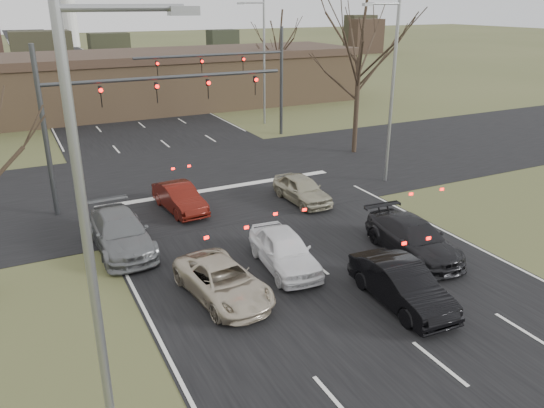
{
  "coord_description": "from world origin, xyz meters",
  "views": [
    {
      "loc": [
        -9.89,
        -13.03,
        9.7
      ],
      "look_at": [
        -0.87,
        4.92,
        2.0
      ],
      "focal_mm": 35.0,
      "sensor_mm": 36.0,
      "label": 1
    }
  ],
  "objects_px": {
    "car_silver_suv": "(223,281)",
    "car_black_hatch": "(402,285)",
    "car_silver_ahead": "(302,189)",
    "mast_arm_far": "(247,70)",
    "building": "(142,81)",
    "streetlight_right_near": "(390,83)",
    "car_red_ahead": "(180,198)",
    "car_white_sedan": "(284,250)",
    "car_charcoal_sedan": "(413,238)",
    "car_grey_ahead": "(121,232)",
    "streetlight_left": "(99,248)",
    "streetlight_right_far": "(262,56)",
    "mast_arm_near": "(115,105)"
  },
  "relations": [
    {
      "from": "car_black_hatch",
      "to": "car_silver_ahead",
      "type": "xyz_separation_m",
      "value": [
        1.89,
        10.11,
        -0.05
      ]
    },
    {
      "from": "car_black_hatch",
      "to": "car_silver_ahead",
      "type": "bearing_deg",
      "value": 82.33
    },
    {
      "from": "car_black_hatch",
      "to": "car_silver_ahead",
      "type": "distance_m",
      "value": 10.29
    },
    {
      "from": "car_silver_suv",
      "to": "car_black_hatch",
      "type": "height_order",
      "value": "car_black_hatch"
    },
    {
      "from": "mast_arm_far",
      "to": "streetlight_right_far",
      "type": "relative_size",
      "value": 1.11
    },
    {
      "from": "car_silver_suv",
      "to": "mast_arm_far",
      "type": "bearing_deg",
      "value": 57.05
    },
    {
      "from": "car_silver_suv",
      "to": "car_red_ahead",
      "type": "relative_size",
      "value": 1.12
    },
    {
      "from": "mast_arm_far",
      "to": "car_white_sedan",
      "type": "relative_size",
      "value": 2.56
    },
    {
      "from": "car_silver_ahead",
      "to": "mast_arm_far",
      "type": "bearing_deg",
      "value": 75.61
    },
    {
      "from": "building",
      "to": "mast_arm_far",
      "type": "bearing_deg",
      "value": -74.42
    },
    {
      "from": "building",
      "to": "car_red_ahead",
      "type": "distance_m",
      "value": 27.72
    },
    {
      "from": "car_black_hatch",
      "to": "car_charcoal_sedan",
      "type": "bearing_deg",
      "value": 46.74
    },
    {
      "from": "streetlight_right_near",
      "to": "car_red_ahead",
      "type": "xyz_separation_m",
      "value": [
        -11.82,
        0.81,
        -4.92
      ]
    },
    {
      "from": "car_black_hatch",
      "to": "car_white_sedan",
      "type": "bearing_deg",
      "value": 122.02
    },
    {
      "from": "streetlight_right_near",
      "to": "car_silver_suv",
      "type": "xyz_separation_m",
      "value": [
        -12.97,
        -7.8,
        -4.96
      ]
    },
    {
      "from": "car_silver_ahead",
      "to": "streetlight_right_near",
      "type": "bearing_deg",
      "value": 6.45
    },
    {
      "from": "car_white_sedan",
      "to": "car_charcoal_sedan",
      "type": "distance_m",
      "value": 5.37
    },
    {
      "from": "car_black_hatch",
      "to": "building",
      "type": "bearing_deg",
      "value": 91.62
    },
    {
      "from": "car_black_hatch",
      "to": "car_charcoal_sedan",
      "type": "distance_m",
      "value": 4.01
    },
    {
      "from": "car_silver_ahead",
      "to": "car_black_hatch",
      "type": "bearing_deg",
      "value": -102.0
    },
    {
      "from": "car_silver_suv",
      "to": "car_white_sedan",
      "type": "height_order",
      "value": "car_white_sedan"
    },
    {
      "from": "mast_arm_near",
      "to": "car_silver_ahead",
      "type": "bearing_deg",
      "value": -24.8
    },
    {
      "from": "streetlight_right_far",
      "to": "streetlight_right_near",
      "type": "bearing_deg",
      "value": -91.68
    },
    {
      "from": "streetlight_left",
      "to": "car_silver_suv",
      "type": "bearing_deg",
      "value": 52.97
    },
    {
      "from": "car_white_sedan",
      "to": "car_black_hatch",
      "type": "bearing_deg",
      "value": -55.13
    },
    {
      "from": "building",
      "to": "streetlight_left",
      "type": "relative_size",
      "value": 4.24
    },
    {
      "from": "car_black_hatch",
      "to": "car_grey_ahead",
      "type": "distance_m",
      "value": 11.49
    },
    {
      "from": "car_silver_suv",
      "to": "car_black_hatch",
      "type": "relative_size",
      "value": 1.02
    },
    {
      "from": "streetlight_right_near",
      "to": "car_grey_ahead",
      "type": "relative_size",
      "value": 1.92
    },
    {
      "from": "streetlight_right_near",
      "to": "car_silver_ahead",
      "type": "distance_m",
      "value": 7.65
    },
    {
      "from": "building",
      "to": "car_white_sedan",
      "type": "height_order",
      "value": "building"
    },
    {
      "from": "streetlight_left",
      "to": "car_white_sedan",
      "type": "height_order",
      "value": "streetlight_left"
    },
    {
      "from": "streetlight_right_near",
      "to": "car_charcoal_sedan",
      "type": "xyz_separation_m",
      "value": [
        -4.82,
        -8.14,
        -4.86
      ]
    },
    {
      "from": "building",
      "to": "streetlight_right_near",
      "type": "distance_m",
      "value": 28.97
    },
    {
      "from": "building",
      "to": "car_silver_suv",
      "type": "relative_size",
      "value": 9.35
    },
    {
      "from": "mast_arm_near",
      "to": "car_black_hatch",
      "type": "bearing_deg",
      "value": -65.51
    },
    {
      "from": "streetlight_right_far",
      "to": "car_black_hatch",
      "type": "relative_size",
      "value": 2.24
    },
    {
      "from": "mast_arm_far",
      "to": "streetlight_left",
      "type": "height_order",
      "value": "streetlight_left"
    },
    {
      "from": "car_white_sedan",
      "to": "mast_arm_far",
      "type": "bearing_deg",
      "value": 75.33
    },
    {
      "from": "car_charcoal_sedan",
      "to": "car_grey_ahead",
      "type": "height_order",
      "value": "car_grey_ahead"
    },
    {
      "from": "mast_arm_far",
      "to": "car_grey_ahead",
      "type": "xyz_separation_m",
      "value": [
        -12.68,
        -15.3,
        -4.26
      ]
    },
    {
      "from": "streetlight_right_near",
      "to": "car_grey_ahead",
      "type": "distance_m",
      "value": 16.23
    },
    {
      "from": "car_red_ahead",
      "to": "streetlight_right_near",
      "type": "bearing_deg",
      "value": -9.42
    },
    {
      "from": "mast_arm_far",
      "to": "streetlight_right_near",
      "type": "height_order",
      "value": "streetlight_right_near"
    },
    {
      "from": "streetlight_left",
      "to": "car_red_ahead",
      "type": "xyz_separation_m",
      "value": [
        5.82,
        14.81,
        -4.92
      ]
    },
    {
      "from": "streetlight_right_far",
      "to": "car_silver_suv",
      "type": "bearing_deg",
      "value": -118.5
    },
    {
      "from": "car_red_ahead",
      "to": "car_silver_ahead",
      "type": "xyz_separation_m",
      "value": [
        6.0,
        -1.61,
        0.01
      ]
    },
    {
      "from": "car_red_ahead",
      "to": "car_white_sedan",
      "type": "bearing_deg",
      "value": -82.12
    },
    {
      "from": "car_charcoal_sedan",
      "to": "mast_arm_far",
      "type": "bearing_deg",
      "value": 88.73
    },
    {
      "from": "streetlight_right_near",
      "to": "car_black_hatch",
      "type": "xyz_separation_m",
      "value": [
        -7.71,
        -10.92,
        -4.85
      ]
    }
  ]
}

